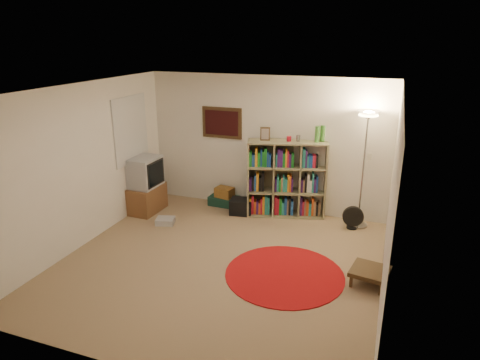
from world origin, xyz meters
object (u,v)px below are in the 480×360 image
object	(u,v)px
bookshelf	(285,180)
tv_stand	(145,186)
floor_lamp	(367,132)
side_table	(370,272)
floor_fan	(353,218)
suitcase	(224,200)

from	to	relation	value
bookshelf	tv_stand	bearing A→B (deg)	-179.68
floor_lamp	side_table	bearing A→B (deg)	-80.38
bookshelf	floor_lamp	distance (m)	1.67
bookshelf	floor_fan	bearing A→B (deg)	-24.73
suitcase	floor_lamp	bearing A→B (deg)	0.79
floor_lamp	tv_stand	xyz separation A→B (m)	(-3.82, -0.67, -1.17)
floor_lamp	floor_fan	world-z (taller)	floor_lamp
bookshelf	side_table	distance (m)	2.55
bookshelf	floor_lamp	bearing A→B (deg)	-17.47
floor_lamp	floor_fan	xyz separation A→B (m)	(-0.08, -0.16, -1.47)
bookshelf	tv_stand	xyz separation A→B (m)	(-2.49, -0.72, -0.17)
floor_lamp	floor_fan	distance (m)	1.48
floor_lamp	suitcase	xyz separation A→B (m)	(-2.56, 0.11, -1.58)
tv_stand	suitcase	xyz separation A→B (m)	(1.27, 0.78, -0.42)
bookshelf	floor_lamp	size ratio (longest dim) A/B	0.83
bookshelf	side_table	xyz separation A→B (m)	(1.65, -1.88, -0.49)
suitcase	side_table	xyz separation A→B (m)	(2.87, -1.95, 0.09)
floor_fan	tv_stand	distance (m)	3.79
side_table	suitcase	bearing A→B (deg)	145.82
bookshelf	floor_fan	distance (m)	1.35
floor_lamp	suitcase	world-z (taller)	floor_lamp
tv_stand	side_table	size ratio (longest dim) A/B	1.90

